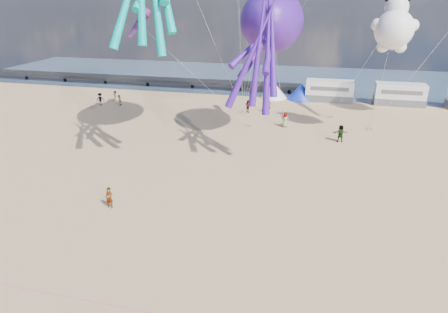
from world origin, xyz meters
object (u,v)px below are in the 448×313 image
at_px(beachgoer_0, 115,96).
at_px(sandbag_c, 370,129).
at_px(sandbag_a, 248,126).
at_px(motorhome_1, 400,94).
at_px(windsock_right, 257,63).
at_px(tent_blue, 301,91).
at_px(sandbag_e, 243,113).
at_px(beachgoer_5, 269,106).
at_px(kite_octopus_purple, 272,21).
at_px(kite_panda, 394,29).
at_px(beachgoer_2, 100,99).
at_px(beachgoer_4, 340,133).
at_px(beachgoer_6, 285,120).
at_px(windsock_mid, 384,35).
at_px(beachgoer_3, 248,106).
at_px(sandbag_b, 284,124).
at_px(standing_person, 109,198).
at_px(sandbag_d, 331,117).
at_px(tent_white, 274,90).
at_px(windsock_left, 139,24).
at_px(motorhome_0, 329,91).
at_px(beachgoer_1, 119,100).

xyz_separation_m(beachgoer_0, sandbag_c, (34.72, -5.59, -0.63)).
distance_m(beachgoer_0, sandbag_a, 22.45).
xyz_separation_m(motorhome_1, windsock_right, (-18.14, -12.61, 5.55)).
bearing_deg(tent_blue, sandbag_e, -125.22).
height_order(beachgoer_5, kite_octopus_purple, kite_octopus_purple).
bearing_deg(kite_panda, sandbag_a, -166.65).
bearing_deg(beachgoer_2, beachgoer_5, 163.00).
xyz_separation_m(beachgoer_4, beachgoer_6, (-6.07, 3.65, -0.04)).
bearing_deg(beachgoer_5, windsock_mid, -49.65).
bearing_deg(beachgoer_3, kite_octopus_purple, 145.31).
relative_size(beachgoer_0, windsock_mid, 0.25).
relative_size(beachgoer_4, sandbag_c, 3.62).
distance_m(tent_blue, beachgoer_5, 9.04).
bearing_deg(beachgoer_3, sandbag_e, 85.24).
bearing_deg(beachgoer_6, beachgoer_2, 1.99).
relative_size(beachgoer_5, sandbag_a, 3.65).
distance_m(beachgoer_4, sandbag_b, 7.78).
relative_size(standing_person, windsock_right, 0.31).
bearing_deg(sandbag_d, beachgoer_2, -177.76).
xyz_separation_m(tent_white, windsock_left, (-13.48, -15.86, 10.11)).
height_order(beachgoer_0, beachgoer_2, beachgoer_2).
distance_m(beachgoer_3, sandbag_e, 1.06).
height_order(sandbag_e, windsock_mid, windsock_mid).
relative_size(windsock_mid, windsock_right, 1.14).
xyz_separation_m(standing_person, windsock_right, (6.63, 23.46, 6.26)).
distance_m(sandbag_b, windsock_right, 7.81).
relative_size(beachgoer_6, sandbag_a, 3.45).
distance_m(motorhome_1, beachgoer_3, 21.65).
height_order(beachgoer_3, beachgoer_6, beachgoer_6).
bearing_deg(beachgoer_4, sandbag_d, -98.93).
bearing_deg(sandbag_a, sandbag_b, 24.05).
distance_m(beachgoer_5, sandbag_e, 3.43).
xyz_separation_m(beachgoer_4, sandbag_b, (-6.26, 4.55, -0.79)).
xyz_separation_m(sandbag_a, windsock_mid, (14.01, 4.63, 10.07)).
bearing_deg(sandbag_b, beachgoer_0, 166.61).
relative_size(sandbag_b, kite_octopus_purple, 0.04).
distance_m(sandbag_a, windsock_mid, 17.87).
bearing_deg(beachgoer_3, motorhome_0, -105.22).
bearing_deg(beachgoer_0, tent_blue, 41.91).
xyz_separation_m(sandbag_a, kite_octopus_purple, (2.75, -3.95, 11.87)).
height_order(beachgoer_6, sandbag_d, beachgoer_6).
bearing_deg(windsock_mid, tent_white, 126.24).
bearing_deg(windsock_mid, windsock_right, 174.41).
relative_size(kite_octopus_purple, windsock_left, 2.01).
height_order(beachgoer_1, beachgoer_3, beachgoer_3).
xyz_separation_m(motorhome_1, beachgoer_0, (-39.62, -7.15, -0.76)).
distance_m(tent_white, tent_blue, 4.00).
relative_size(kite_octopus_purple, windsock_mid, 2.15).
bearing_deg(sandbag_c, beachgoer_0, 170.85).
bearing_deg(sandbag_b, kite_octopus_purple, -102.02).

